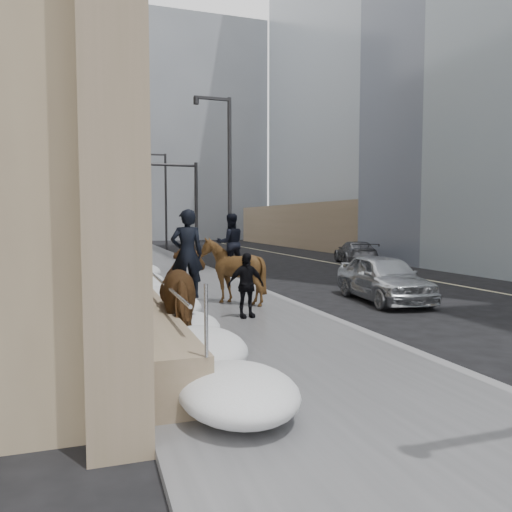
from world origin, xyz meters
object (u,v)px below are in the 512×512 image
at_px(mounted_horse_right, 232,267).
at_px(pedestrian, 246,285).
at_px(mounted_horse_left, 188,292).
at_px(car_grey, 356,252).
at_px(car_silver, 383,278).

xyz_separation_m(mounted_horse_right, pedestrian, (-0.22, -2.12, -0.27)).
relative_size(mounted_horse_left, car_grey, 0.58).
bearing_deg(pedestrian, mounted_horse_right, 79.05).
distance_m(mounted_horse_left, mounted_horse_right, 4.97).
distance_m(mounted_horse_right, car_grey, 16.06).
height_order(mounted_horse_left, car_grey, mounted_horse_left).
bearing_deg(car_grey, car_silver, 80.27).
distance_m(car_silver, car_grey, 13.64).
xyz_separation_m(mounted_horse_left, car_grey, (12.96, 16.34, -0.52)).
bearing_deg(pedestrian, car_grey, 46.65).
relative_size(pedestrian, car_grey, 0.36).
xyz_separation_m(mounted_horse_right, car_silver, (4.85, -0.41, -0.46)).
bearing_deg(car_grey, mounted_horse_right, 63.87).
height_order(car_silver, car_grey, car_silver).
height_order(mounted_horse_left, car_silver, mounted_horse_left).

